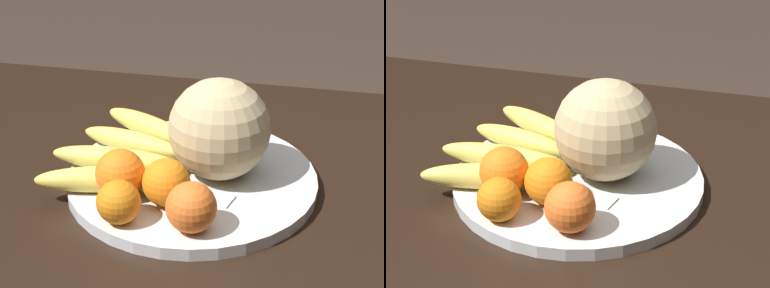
# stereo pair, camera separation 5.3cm
# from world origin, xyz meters

# --- Properties ---
(kitchen_table) EXTENTS (1.41, 0.88, 0.75)m
(kitchen_table) POSITION_xyz_m (0.00, 0.00, 0.65)
(kitchen_table) COLOR black
(kitchen_table) RESTS_ON ground_plane
(fruit_bowl) EXTENTS (0.37, 0.37, 0.02)m
(fruit_bowl) POSITION_xyz_m (0.08, -0.02, 0.76)
(fruit_bowl) COLOR silver
(fruit_bowl) RESTS_ON kitchen_table
(melon) EXTENTS (0.15, 0.15, 0.15)m
(melon) POSITION_xyz_m (0.04, -0.03, 0.85)
(melon) COLOR tan
(melon) RESTS_ON fruit_bowl
(banana_bunch) EXTENTS (0.21, 0.28, 0.04)m
(banana_bunch) POSITION_xyz_m (0.18, -0.04, 0.79)
(banana_bunch) COLOR #473819
(banana_bunch) RESTS_ON fruit_bowl
(orange_front_left) EXTENTS (0.07, 0.07, 0.07)m
(orange_front_left) POSITION_xyz_m (0.05, 0.11, 0.81)
(orange_front_left) COLOR orange
(orange_front_left) RESTS_ON fruit_bowl
(orange_front_right) EXTENTS (0.07, 0.07, 0.07)m
(orange_front_right) POSITION_xyz_m (0.16, 0.05, 0.81)
(orange_front_right) COLOR orange
(orange_front_right) RESTS_ON fruit_bowl
(orange_mid_center) EXTENTS (0.06, 0.06, 0.06)m
(orange_mid_center) POSITION_xyz_m (0.15, 0.12, 0.80)
(orange_mid_center) COLOR orange
(orange_mid_center) RESTS_ON fruit_bowl
(orange_back_left) EXTENTS (0.07, 0.07, 0.07)m
(orange_back_left) POSITION_xyz_m (0.10, 0.06, 0.81)
(orange_back_left) COLOR orange
(orange_back_left) RESTS_ON fruit_bowl
(produce_tag) EXTENTS (0.09, 0.05, 0.00)m
(produce_tag) POSITION_xyz_m (0.05, 0.03, 0.77)
(produce_tag) COLOR white
(produce_tag) RESTS_ON fruit_bowl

